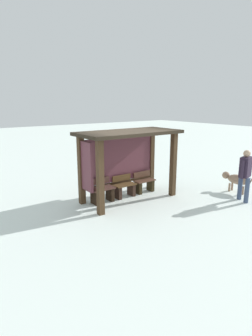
{
  "coord_description": "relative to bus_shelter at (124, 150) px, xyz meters",
  "views": [
    {
      "loc": [
        -5.27,
        -6.96,
        3.1
      ],
      "look_at": [
        -0.2,
        -0.1,
        1.09
      ],
      "focal_mm": 29.93,
      "sensor_mm": 36.0,
      "label": 1
    }
  ],
  "objects": [
    {
      "name": "bench_center_inside",
      "position": [
        0.09,
        0.11,
        -1.32
      ],
      "size": [
        0.77,
        0.4,
        0.72
      ],
      "color": "brown",
      "rests_on": "ground"
    },
    {
      "name": "person_walking",
      "position": [
        2.91,
        -2.49,
        -0.64
      ],
      "size": [
        0.65,
        0.49,
        1.66
      ],
      "color": "#2B2032",
      "rests_on": "ground"
    },
    {
      "name": "dog",
      "position": [
        3.57,
        -1.81,
        -1.16
      ],
      "size": [
        0.36,
        1.15,
        0.66
      ],
      "color": "#92735B",
      "rests_on": "ground"
    },
    {
      "name": "bus_shelter",
      "position": [
        0.0,
        0.0,
        0.0
      ],
      "size": [
        3.29,
        1.54,
        2.23
      ],
      "color": "#422D1B",
      "rests_on": "ground"
    },
    {
      "name": "bench_right_inside",
      "position": [
        0.95,
        0.11,
        -1.31
      ],
      "size": [
        0.77,
        0.35,
        0.72
      ],
      "color": "#533526",
      "rests_on": "ground"
    },
    {
      "name": "bench_left_inside",
      "position": [
        -0.78,
        0.1,
        -1.29
      ],
      "size": [
        0.77,
        0.42,
        0.77
      ],
      "color": "#4C2F28",
      "rests_on": "ground"
    },
    {
      "name": "ground_plane",
      "position": [
        0.09,
        -0.17,
        -1.62
      ],
      "size": [
        60.0,
        60.0,
        0.0
      ],
      "primitive_type": "plane",
      "color": "white"
    }
  ]
}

